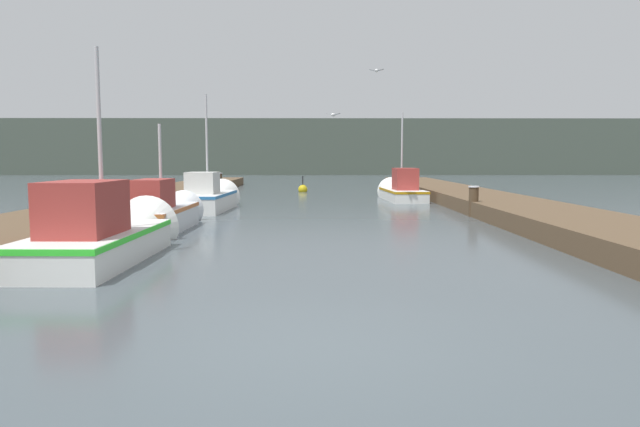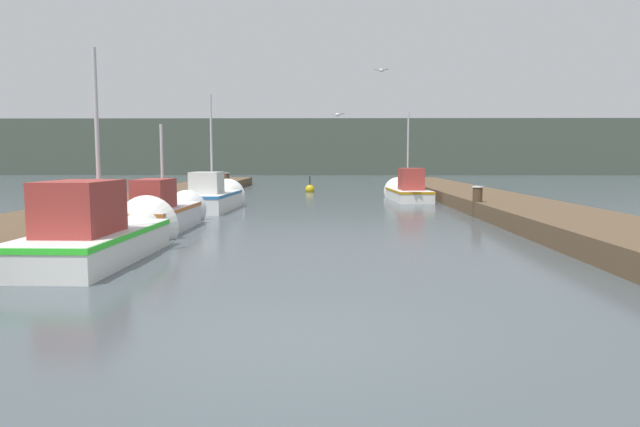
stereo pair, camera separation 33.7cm
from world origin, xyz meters
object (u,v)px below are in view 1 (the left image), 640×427
at_px(fishing_boat_0, 108,233).
at_px(fishing_boat_2, 210,197).
at_px(seagull_lead, 377,71).
at_px(mooring_piling_0, 474,201).
at_px(seagull_1, 333,115).
at_px(fishing_boat_1, 164,213).
at_px(channel_buoy, 303,189).
at_px(mooring_piling_1, 220,183).
at_px(fishing_boat_3, 400,191).

distance_m(fishing_boat_0, fishing_boat_2, 10.47).
xyz_separation_m(fishing_boat_2, seagull_lead, (6.37, 0.58, 4.83)).
bearing_deg(mooring_piling_0, seagull_1, 147.37).
bearing_deg(seagull_lead, fishing_boat_1, -119.81).
bearing_deg(seagull_1, channel_buoy, -57.58).
relative_size(channel_buoy, seagull_lead, 1.83).
bearing_deg(fishing_boat_2, channel_buoy, 75.54).
relative_size(mooring_piling_1, channel_buoy, 1.11).
bearing_deg(fishing_boat_0, channel_buoy, 82.14).
bearing_deg(channel_buoy, mooring_piling_0, -66.33).
xyz_separation_m(mooring_piling_0, seagull_1, (-4.58, 2.93, 3.05)).
height_order(fishing_boat_1, seagull_1, seagull_1).
distance_m(fishing_boat_3, seagull_1, 6.57).
bearing_deg(fishing_boat_1, mooring_piling_1, 94.64).
bearing_deg(fishing_boat_3, fishing_boat_2, -151.61).
relative_size(fishing_boat_3, mooring_piling_1, 4.39).
relative_size(fishing_boat_0, channel_buoy, 5.01).
xyz_separation_m(fishing_boat_0, mooring_piling_0, (9.36, 7.66, 0.04)).
bearing_deg(seagull_1, fishing_boat_1, 76.76).
relative_size(fishing_boat_2, mooring_piling_0, 4.89).
distance_m(fishing_boat_0, mooring_piling_1, 19.92).
relative_size(mooring_piling_0, seagull_lead, 1.82).
distance_m(fishing_boat_3, mooring_piling_1, 10.26).
bearing_deg(mooring_piling_1, fishing_boat_1, -86.18).
height_order(fishing_boat_3, mooring_piling_0, fishing_boat_3).
bearing_deg(fishing_boat_0, seagull_lead, 60.91).
xyz_separation_m(fishing_boat_0, fishing_boat_2, (0.09, 10.47, -0.03)).
xyz_separation_m(mooring_piling_0, seagull_lead, (-2.90, 3.39, 4.76)).
bearing_deg(fishing_boat_3, fishing_boat_0, -120.69).
xyz_separation_m(fishing_boat_0, channel_buoy, (3.40, 21.27, -0.33)).
distance_m(mooring_piling_1, seagull_1, 11.41).
bearing_deg(mooring_piling_0, fishing_boat_0, -140.70).
relative_size(fishing_boat_3, mooring_piling_0, 4.88).
bearing_deg(mooring_piling_1, channel_buoy, 16.96).
bearing_deg(fishing_boat_2, mooring_piling_0, -14.25).
bearing_deg(fishing_boat_2, mooring_piling_1, 99.77).
distance_m(fishing_boat_0, channel_buoy, 21.54).
height_order(mooring_piling_0, channel_buoy, mooring_piling_0).
distance_m(fishing_boat_2, channel_buoy, 11.30).
height_order(fishing_boat_3, seagull_lead, seagull_lead).
height_order(fishing_boat_3, channel_buoy, fishing_boat_3).
relative_size(fishing_boat_1, mooring_piling_1, 4.13).
height_order(fishing_boat_2, channel_buoy, fishing_boat_2).
distance_m(mooring_piling_0, channel_buoy, 14.86).
xyz_separation_m(fishing_boat_1, seagull_1, (4.85, 6.15, 3.11)).
bearing_deg(mooring_piling_0, mooring_piling_1, 130.55).
relative_size(fishing_boat_0, fishing_boat_2, 1.03).
bearing_deg(fishing_boat_2, fishing_boat_3, 33.87).
bearing_deg(seagull_1, fishing_boat_3, -99.84).
distance_m(fishing_boat_3, seagull_lead, 6.67).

